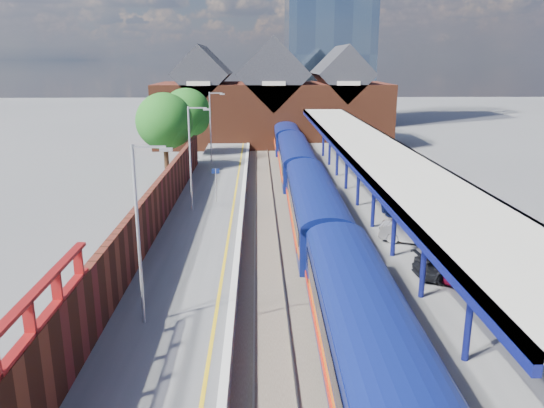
{
  "coord_description": "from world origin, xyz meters",
  "views": [
    {
      "loc": [
        -2.04,
        -12.87,
        10.89
      ],
      "look_at": [
        -1.18,
        17.58,
        2.6
      ],
      "focal_mm": 35.0,
      "sensor_mm": 36.0,
      "label": 1
    }
  ],
  "objects_px": {
    "parked_car_blue": "(418,206)",
    "lamp_post_c": "(192,152)",
    "parked_car_silver": "(417,232)",
    "platform_sign": "(216,180)",
    "parked_car_dark": "(462,264)",
    "lamp_post_b": "(141,225)",
    "parked_car_red": "(494,273)",
    "train": "(303,177)",
    "lamp_post_d": "(212,124)"
  },
  "relations": [
    {
      "from": "parked_car_blue",
      "to": "lamp_post_c",
      "type": "bearing_deg",
      "value": 104.19
    },
    {
      "from": "parked_car_silver",
      "to": "parked_car_blue",
      "type": "distance_m",
      "value": 5.58
    },
    {
      "from": "platform_sign",
      "to": "parked_car_dark",
      "type": "height_order",
      "value": "platform_sign"
    },
    {
      "from": "lamp_post_c",
      "to": "parked_car_silver",
      "type": "distance_m",
      "value": 15.32
    },
    {
      "from": "lamp_post_b",
      "to": "parked_car_red",
      "type": "distance_m",
      "value": 15.45
    },
    {
      "from": "parked_car_silver",
      "to": "parked_car_dark",
      "type": "height_order",
      "value": "parked_car_silver"
    },
    {
      "from": "lamp_post_c",
      "to": "parked_car_red",
      "type": "relative_size",
      "value": 1.6
    },
    {
      "from": "platform_sign",
      "to": "parked_car_dark",
      "type": "bearing_deg",
      "value": -48.13
    },
    {
      "from": "parked_car_silver",
      "to": "parked_car_blue",
      "type": "bearing_deg",
      "value": 5.03
    },
    {
      "from": "parked_car_dark",
      "to": "parked_car_blue",
      "type": "xyz_separation_m",
      "value": [
        0.97,
        10.21,
        -0.0
      ]
    },
    {
      "from": "parked_car_red",
      "to": "train",
      "type": "bearing_deg",
      "value": 37.21
    },
    {
      "from": "parked_car_red",
      "to": "parked_car_blue",
      "type": "height_order",
      "value": "parked_car_red"
    },
    {
      "from": "platform_sign",
      "to": "parked_car_dark",
      "type": "distance_m",
      "value": 18.77
    },
    {
      "from": "lamp_post_b",
      "to": "platform_sign",
      "type": "xyz_separation_m",
      "value": [
        1.36,
        18.0,
        -2.3
      ]
    },
    {
      "from": "parked_car_dark",
      "to": "parked_car_blue",
      "type": "relative_size",
      "value": 0.96
    },
    {
      "from": "lamp_post_d",
      "to": "parked_car_silver",
      "type": "height_order",
      "value": "lamp_post_d"
    },
    {
      "from": "parked_car_silver",
      "to": "parked_car_blue",
      "type": "xyz_separation_m",
      "value": [
        1.67,
        5.32,
        -0.01
      ]
    },
    {
      "from": "parked_car_blue",
      "to": "lamp_post_d",
      "type": "bearing_deg",
      "value": 60.8
    },
    {
      "from": "lamp_post_b",
      "to": "lamp_post_d",
      "type": "bearing_deg",
      "value": 90.0
    },
    {
      "from": "lamp_post_d",
      "to": "lamp_post_c",
      "type": "bearing_deg",
      "value": -90.0
    },
    {
      "from": "train",
      "to": "lamp_post_c",
      "type": "bearing_deg",
      "value": -146.42
    },
    {
      "from": "lamp_post_c",
      "to": "parked_car_red",
      "type": "bearing_deg",
      "value": -41.65
    },
    {
      "from": "lamp_post_c",
      "to": "lamp_post_d",
      "type": "xyz_separation_m",
      "value": [
        0.0,
        16.0,
        0.0
      ]
    },
    {
      "from": "lamp_post_d",
      "to": "parked_car_blue",
      "type": "bearing_deg",
      "value": -50.08
    },
    {
      "from": "platform_sign",
      "to": "parked_car_dark",
      "type": "xyz_separation_m",
      "value": [
        12.51,
        -13.95,
        -1.03
      ]
    },
    {
      "from": "lamp_post_b",
      "to": "parked_car_silver",
      "type": "xyz_separation_m",
      "value": [
        13.17,
        8.93,
        -3.33
      ]
    },
    {
      "from": "parked_car_silver",
      "to": "lamp_post_b",
      "type": "bearing_deg",
      "value": 146.59
    },
    {
      "from": "train",
      "to": "parked_car_silver",
      "type": "bearing_deg",
      "value": -66.58
    },
    {
      "from": "lamp_post_b",
      "to": "parked_car_dark",
      "type": "height_order",
      "value": "lamp_post_b"
    },
    {
      "from": "train",
      "to": "lamp_post_c",
      "type": "distance_m",
      "value": 9.86
    },
    {
      "from": "train",
      "to": "platform_sign",
      "type": "height_order",
      "value": "platform_sign"
    },
    {
      "from": "lamp_post_d",
      "to": "lamp_post_b",
      "type": "bearing_deg",
      "value": -90.0
    },
    {
      "from": "parked_car_dark",
      "to": "parked_car_blue",
      "type": "distance_m",
      "value": 10.26
    },
    {
      "from": "lamp_post_b",
      "to": "parked_car_blue",
      "type": "bearing_deg",
      "value": 43.85
    },
    {
      "from": "platform_sign",
      "to": "parked_car_blue",
      "type": "xyz_separation_m",
      "value": [
        13.48,
        -3.74,
        -1.04
      ]
    },
    {
      "from": "parked_car_blue",
      "to": "parked_car_silver",
      "type": "bearing_deg",
      "value": -176.54
    },
    {
      "from": "parked_car_red",
      "to": "parked_car_silver",
      "type": "relative_size",
      "value": 1.08
    },
    {
      "from": "train",
      "to": "parked_car_dark",
      "type": "height_order",
      "value": "train"
    },
    {
      "from": "platform_sign",
      "to": "parked_car_blue",
      "type": "distance_m",
      "value": 14.03
    },
    {
      "from": "parked_car_red",
      "to": "lamp_post_c",
      "type": "bearing_deg",
      "value": 64.79
    },
    {
      "from": "lamp_post_b",
      "to": "parked_car_blue",
      "type": "xyz_separation_m",
      "value": [
        14.84,
        14.26,
        -3.34
      ]
    },
    {
      "from": "lamp_post_b",
      "to": "lamp_post_c",
      "type": "height_order",
      "value": "same"
    },
    {
      "from": "train",
      "to": "lamp_post_c",
      "type": "height_order",
      "value": "lamp_post_c"
    },
    {
      "from": "lamp_post_c",
      "to": "train",
      "type": "bearing_deg",
      "value": 33.58
    },
    {
      "from": "lamp_post_d",
      "to": "parked_car_silver",
      "type": "xyz_separation_m",
      "value": [
        13.17,
        -23.07,
        -3.33
      ]
    },
    {
      "from": "train",
      "to": "parked_car_silver",
      "type": "distance_m",
      "value": 13.39
    },
    {
      "from": "parked_car_dark",
      "to": "parked_car_blue",
      "type": "bearing_deg",
      "value": -12.76
    },
    {
      "from": "train",
      "to": "parked_car_blue",
      "type": "relative_size",
      "value": 13.99
    },
    {
      "from": "lamp_post_b",
      "to": "parked_car_silver",
      "type": "relative_size",
      "value": 1.74
    },
    {
      "from": "train",
      "to": "parked_car_red",
      "type": "height_order",
      "value": "train"
    }
  ]
}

